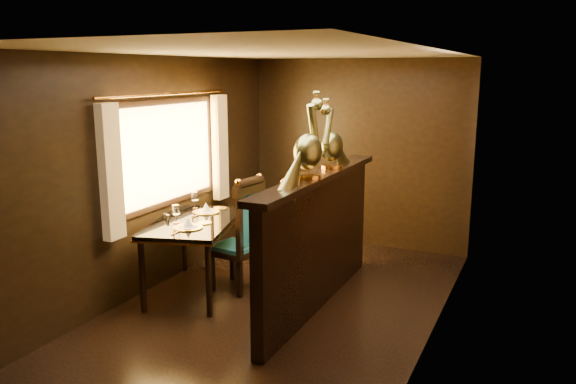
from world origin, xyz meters
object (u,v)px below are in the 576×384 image
dining_table (193,227)px  chair_right (244,232)px  peacock_right (332,133)px  peacock_left (308,136)px  chair_left (293,236)px

dining_table → chair_right: 0.54m
dining_table → peacock_right: peacock_right is taller
peacock_left → peacock_right: size_ratio=1.11×
dining_table → peacock_right: bearing=5.9°
chair_left → dining_table: bearing=-145.7°
chair_left → chair_right: chair_left is taller
dining_table → chair_right: chair_right is taller
chair_left → peacock_right: bearing=67.2°
dining_table → chair_left: size_ratio=1.14×
chair_left → peacock_left: bearing=-24.9°
dining_table → peacock_left: bearing=-19.0°
chair_left → peacock_left: (0.29, -0.31, 1.07)m
peacock_left → chair_right: bearing=160.5°
chair_left → peacock_right: 1.11m
dining_table → chair_right: bearing=10.3°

